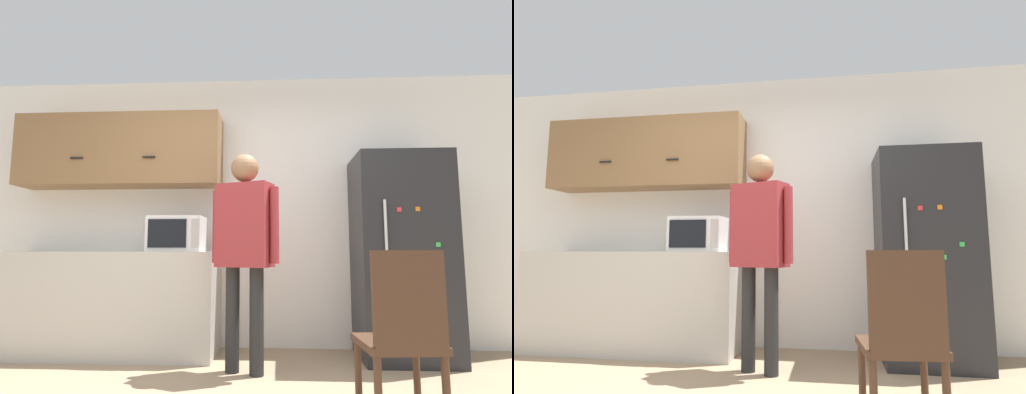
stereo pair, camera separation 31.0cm
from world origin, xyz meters
TOP-DOWN VIEW (x-y plane):
  - back_wall at (0.00, 2.04)m, footprint 6.00×0.06m
  - counter at (-1.20, 1.70)m, footprint 2.00×0.63m
  - upper_cabinets at (-1.20, 1.83)m, footprint 2.00×0.39m
  - microwave at (-0.55, 1.61)m, footprint 0.48×0.38m
  - person at (0.09, 1.20)m, footprint 0.55×0.36m
  - refrigerator at (1.45, 1.68)m, footprint 0.79×0.69m
  - chair at (1.00, 0.23)m, footprint 0.44×0.44m

SIDE VIEW (x-z plane):
  - counter at x=-1.20m, z-range 0.00..0.92m
  - chair at x=1.00m, z-range 0.04..0.97m
  - refrigerator at x=1.45m, z-range 0.00..1.78m
  - person at x=0.09m, z-range 0.19..1.89m
  - microwave at x=-0.55m, z-range 0.92..1.23m
  - back_wall at x=0.00m, z-range 0.00..2.70m
  - upper_cabinets at x=-1.20m, z-range 1.55..2.26m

